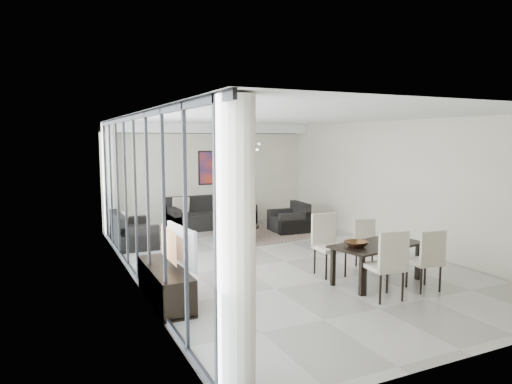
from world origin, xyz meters
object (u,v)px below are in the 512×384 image
coffee_table (239,232)px  sofa_main (211,217)px  tv_console (165,284)px  dining_table (377,249)px  television (175,246)px

coffee_table → sofa_main: bearing=91.5°
tv_console → dining_table: (3.54, -0.64, 0.32)m
sofa_main → tv_console: sofa_main is taller
sofa_main → television: size_ratio=2.24×
coffee_table → sofa_main: (-0.05, 1.86, 0.09)m
coffee_table → tv_console: bearing=-128.0°
television → sofa_main: bearing=-30.8°
coffee_table → television: (-2.53, -3.47, 0.64)m
coffee_table → sofa_main: size_ratio=0.43×
television → coffee_table: bearing=-41.9°
coffee_table → tv_console: tv_console is taller
coffee_table → dining_table: dining_table is taller
sofa_main → tv_console: bearing=-116.5°
tv_console → dining_table: bearing=-10.3°
coffee_table → tv_console: (-2.69, -3.45, 0.07)m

